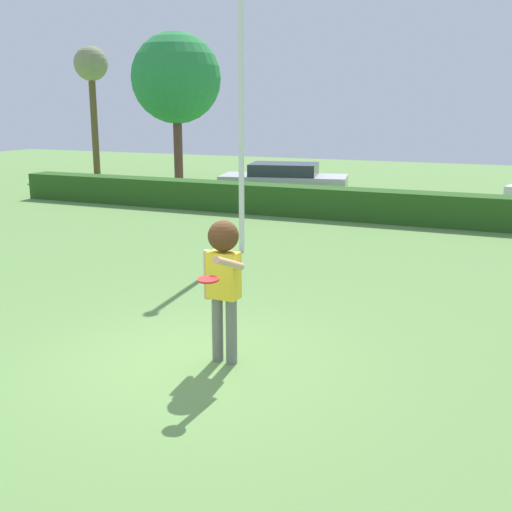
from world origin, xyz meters
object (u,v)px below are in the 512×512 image
at_px(oak_tree, 91,70).
at_px(lamppost, 241,99).
at_px(parked_car_silver, 284,180).
at_px(willow_tree, 176,79).
at_px(person, 223,271).
at_px(frisbee, 208,279).

bearing_deg(oak_tree, lamppost, -42.94).
relative_size(parked_car_silver, willow_tree, 0.74).
relative_size(lamppost, parked_car_silver, 1.33).
distance_m(oak_tree, willow_tree, 5.42).
xyz_separation_m(person, frisbee, (0.19, -0.77, 0.11)).
bearing_deg(person, lamppost, 112.37).
relative_size(person, oak_tree, 0.32).
xyz_separation_m(parked_car_silver, willow_tree, (-5.84, 3.09, 3.50)).
xyz_separation_m(person, parked_car_silver, (-4.20, 13.20, -0.50)).
height_order(oak_tree, willow_tree, willow_tree).
bearing_deg(oak_tree, willow_tree, -15.00).
bearing_deg(lamppost, person, -67.63).
bearing_deg(oak_tree, parked_car_silver, -22.08).
bearing_deg(parked_car_silver, lamppost, -76.07).
xyz_separation_m(frisbee, parked_car_silver, (-4.39, 13.97, -0.61)).
bearing_deg(parked_car_silver, oak_tree, 157.92).
height_order(frisbee, oak_tree, oak_tree).
height_order(person, willow_tree, willow_tree).
height_order(parked_car_silver, oak_tree, oak_tree).
xyz_separation_m(lamppost, oak_tree, (-12.93, 12.03, 1.40)).
relative_size(lamppost, willow_tree, 0.98).
xyz_separation_m(frisbee, willow_tree, (-10.24, 17.06, 2.89)).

